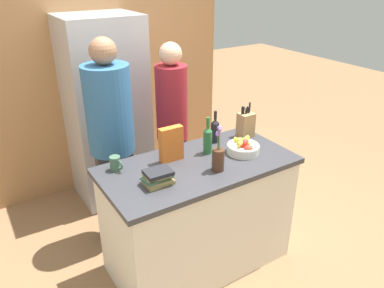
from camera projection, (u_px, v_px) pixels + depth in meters
ground_plane at (198, 260)px, 3.15m from camera, size 14.00×14.00×0.00m
kitchen_island at (198, 215)px, 2.94m from camera, size 1.44×0.73×0.93m
back_wall_wood at (107, 65)px, 3.91m from camera, size 2.64×0.12×2.60m
refrigerator at (107, 112)px, 3.71m from camera, size 0.72×0.62×1.85m
fruit_bowl at (243, 147)px, 2.88m from camera, size 0.25×0.25×0.12m
knife_block at (246, 124)px, 3.14m from camera, size 0.12×0.11×0.29m
flower_vase at (218, 157)px, 2.61m from camera, size 0.09×0.09×0.34m
cereal_box at (171, 144)px, 2.73m from camera, size 0.18×0.06×0.26m
coffee_mug at (116, 163)px, 2.63m from camera, size 0.08×0.11×0.10m
book_stack at (158, 177)px, 2.46m from camera, size 0.21×0.16×0.10m
bottle_oil at (208, 139)px, 2.85m from camera, size 0.07×0.07×0.29m
bottle_vinegar at (215, 130)px, 3.03m from camera, size 0.07×0.07×0.27m
person_at_sink at (111, 135)px, 3.04m from camera, size 0.37×0.37×1.78m
person_in_blue at (172, 122)px, 3.38m from camera, size 0.28×0.28×1.67m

